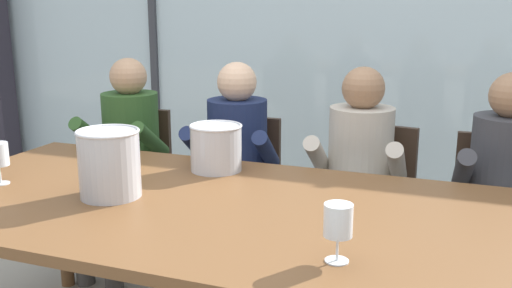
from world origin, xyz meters
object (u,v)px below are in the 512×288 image
(chair_left_of_center, at_px, (238,184))
(dining_table, at_px, (223,220))
(person_beige_jumper, at_px, (357,173))
(ice_bucket_primary, at_px, (216,147))
(ice_bucket_secondary, at_px, (109,163))
(person_navy_polo, at_px, (233,161))
(person_charcoal_jacket, at_px, (506,188))
(wine_glass_by_left_taster, at_px, (338,223))
(chair_near_curtain, at_px, (132,172))
(chair_center, at_px, (369,197))
(person_olive_shirt, at_px, (125,150))
(chair_right_of_center, at_px, (498,213))

(chair_left_of_center, bearing_deg, dining_table, -70.70)
(dining_table, distance_m, chair_left_of_center, 1.07)
(dining_table, distance_m, person_beige_jumper, 0.93)
(ice_bucket_primary, height_order, ice_bucket_secondary, ice_bucket_secondary)
(person_navy_polo, bearing_deg, ice_bucket_primary, -82.07)
(person_navy_polo, xyz_separation_m, person_charcoal_jacket, (1.33, -0.00, 0.00))
(person_beige_jumper, bearing_deg, wine_glass_by_left_taster, -83.09)
(person_charcoal_jacket, bearing_deg, chair_near_curtain, 172.09)
(chair_center, xyz_separation_m, person_olive_shirt, (-1.36, -0.16, 0.17))
(ice_bucket_secondary, distance_m, wine_glass_by_left_taster, 0.98)
(person_olive_shirt, height_order, person_beige_jumper, same)
(chair_center, height_order, chair_right_of_center, same)
(person_navy_polo, distance_m, wine_glass_by_left_taster, 1.46)
(person_navy_polo, relative_size, ice_bucket_secondary, 4.58)
(chair_center, bearing_deg, person_navy_polo, -158.42)
(chair_right_of_center, xyz_separation_m, person_charcoal_jacket, (0.01, -0.14, 0.17))
(chair_near_curtain, height_order, person_navy_polo, person_navy_polo)
(chair_left_of_center, height_order, wine_glass_by_left_taster, wine_glass_by_left_taster)
(chair_near_curtain, xyz_separation_m, person_charcoal_jacket, (2.05, -0.13, 0.17))
(chair_right_of_center, relative_size, ice_bucket_primary, 3.75)
(chair_center, distance_m, person_olive_shirt, 1.38)
(chair_near_curtain, distance_m, person_navy_polo, 0.75)
(wine_glass_by_left_taster, bearing_deg, person_olive_shirt, 141.33)
(chair_left_of_center, height_order, ice_bucket_secondary, ice_bucket_secondary)
(dining_table, xyz_separation_m, chair_left_of_center, (-0.35, 0.99, -0.20))
(chair_near_curtain, distance_m, ice_bucket_primary, 1.08)
(person_navy_polo, bearing_deg, wine_glass_by_left_taster, -60.96)
(chair_left_of_center, height_order, chair_center, same)
(chair_right_of_center, distance_m, ice_bucket_secondary, 1.84)
(ice_bucket_primary, bearing_deg, ice_bucket_secondary, -116.15)
(person_olive_shirt, distance_m, wine_glass_by_left_taster, 1.92)
(person_beige_jumper, bearing_deg, ice_bucket_secondary, -131.02)
(person_olive_shirt, distance_m, person_beige_jumper, 1.33)
(person_olive_shirt, xyz_separation_m, person_navy_polo, (0.67, 0.00, 0.00))
(person_beige_jumper, bearing_deg, ice_bucket_primary, -141.28)
(chair_left_of_center, xyz_separation_m, ice_bucket_secondary, (-0.10, -1.06, 0.39))
(chair_near_curtain, bearing_deg, chair_left_of_center, -4.98)
(person_olive_shirt, height_order, person_charcoal_jacket, same)
(chair_right_of_center, distance_m, person_olive_shirt, 2.00)
(wine_glass_by_left_taster, bearing_deg, chair_right_of_center, 69.52)
(person_charcoal_jacket, xyz_separation_m, wine_glass_by_left_taster, (-0.51, -1.19, 0.20))
(dining_table, bearing_deg, chair_right_of_center, 45.10)
(person_olive_shirt, bearing_deg, chair_center, 4.97)
(person_navy_polo, relative_size, wine_glass_by_left_taster, 6.89)
(chair_left_of_center, distance_m, person_olive_shirt, 0.68)
(dining_table, distance_m, person_charcoal_jacket, 1.33)
(wine_glass_by_left_taster, bearing_deg, ice_bucket_primary, 134.02)
(ice_bucket_primary, bearing_deg, person_beige_jumper, 39.62)
(person_navy_polo, bearing_deg, ice_bucket_secondary, -103.07)
(ice_bucket_primary, bearing_deg, dining_table, -62.67)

